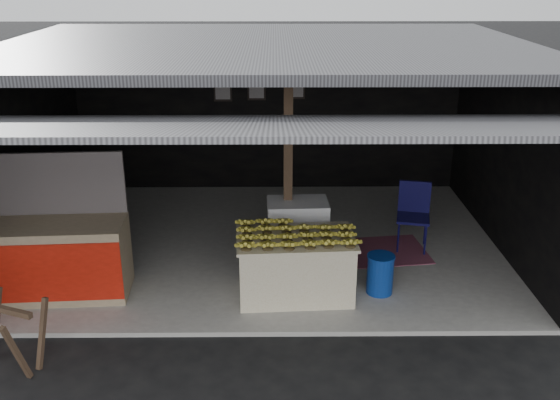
{
  "coord_description": "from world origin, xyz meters",
  "views": [
    {
      "loc": [
        0.12,
        -6.13,
        4.05
      ],
      "look_at": [
        0.19,
        1.53,
        1.1
      ],
      "focal_mm": 40.0,
      "sensor_mm": 36.0,
      "label": 1
    }
  ],
  "objects_px": {
    "plastic_chair": "(414,209)",
    "banana_table": "(295,266)",
    "white_crate": "(297,232)",
    "sawhorse": "(5,330)",
    "neighbor_stall": "(57,255)",
    "water_barrel": "(380,275)"
  },
  "relations": [
    {
      "from": "plastic_chair",
      "to": "banana_table",
      "type": "bearing_deg",
      "value": -128.76
    },
    {
      "from": "white_crate",
      "to": "plastic_chair",
      "type": "height_order",
      "value": "plastic_chair"
    },
    {
      "from": "banana_table",
      "to": "white_crate",
      "type": "relative_size",
      "value": 1.65
    },
    {
      "from": "white_crate",
      "to": "sawhorse",
      "type": "xyz_separation_m",
      "value": [
        -3.12,
        -2.35,
        -0.04
      ]
    },
    {
      "from": "white_crate",
      "to": "sawhorse",
      "type": "bearing_deg",
      "value": -145.57
    },
    {
      "from": "neighbor_stall",
      "to": "plastic_chair",
      "type": "bearing_deg",
      "value": 12.64
    },
    {
      "from": "water_barrel",
      "to": "plastic_chair",
      "type": "relative_size",
      "value": 0.5
    },
    {
      "from": "banana_table",
      "to": "plastic_chair",
      "type": "xyz_separation_m",
      "value": [
        1.78,
        1.44,
        0.18
      ]
    },
    {
      "from": "neighbor_stall",
      "to": "sawhorse",
      "type": "height_order",
      "value": "neighbor_stall"
    },
    {
      "from": "white_crate",
      "to": "water_barrel",
      "type": "relative_size",
      "value": 1.86
    },
    {
      "from": "white_crate",
      "to": "water_barrel",
      "type": "height_order",
      "value": "white_crate"
    },
    {
      "from": "banana_table",
      "to": "sawhorse",
      "type": "relative_size",
      "value": 1.75
    },
    {
      "from": "sawhorse",
      "to": "plastic_chair",
      "type": "height_order",
      "value": "plastic_chair"
    },
    {
      "from": "banana_table",
      "to": "sawhorse",
      "type": "bearing_deg",
      "value": -158.29
    },
    {
      "from": "banana_table",
      "to": "neighbor_stall",
      "type": "relative_size",
      "value": 0.85
    },
    {
      "from": "sawhorse",
      "to": "water_barrel",
      "type": "xyz_separation_m",
      "value": [
        4.15,
        1.48,
        -0.17
      ]
    },
    {
      "from": "white_crate",
      "to": "plastic_chair",
      "type": "distance_m",
      "value": 1.81
    },
    {
      "from": "neighbor_stall",
      "to": "plastic_chair",
      "type": "xyz_separation_m",
      "value": [
        4.77,
        1.38,
        0.05
      ]
    },
    {
      "from": "sawhorse",
      "to": "water_barrel",
      "type": "distance_m",
      "value": 4.41
    },
    {
      "from": "neighbor_stall",
      "to": "water_barrel",
      "type": "height_order",
      "value": "neighbor_stall"
    },
    {
      "from": "neighbor_stall",
      "to": "water_barrel",
      "type": "relative_size",
      "value": 3.61
    },
    {
      "from": "water_barrel",
      "to": "plastic_chair",
      "type": "distance_m",
      "value": 1.6
    }
  ]
}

